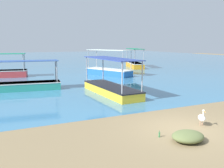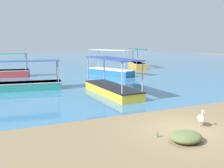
% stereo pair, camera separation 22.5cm
% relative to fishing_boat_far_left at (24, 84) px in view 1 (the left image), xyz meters
% --- Properties ---
extents(ground, '(120.00, 120.00, 0.00)m').
position_rel_fishing_boat_far_left_xyz_m(ground, '(5.30, -12.50, -0.49)').
color(ground, '#87724E').
extents(harbor_water, '(110.00, 90.00, 0.00)m').
position_rel_fishing_boat_far_left_xyz_m(harbor_water, '(5.30, 35.50, -0.49)').
color(harbor_water, teal).
rests_on(harbor_water, ground).
extents(fishing_boat_far_left, '(5.79, 2.27, 2.36)m').
position_rel_fishing_boat_far_left_xyz_m(fishing_boat_far_left, '(0.00, 0.00, 0.00)').
color(fishing_boat_far_left, teal).
rests_on(fishing_boat_far_left, harbor_water).
extents(fishing_boat_far_right, '(3.86, 6.13, 2.93)m').
position_rel_fishing_boat_far_left_xyz_m(fishing_boat_far_right, '(9.92, 5.54, 0.07)').
color(fishing_boat_far_right, '#2562AB').
rests_on(fishing_boat_far_right, harbor_water).
extents(fishing_boat_outer, '(2.02, 6.50, 2.65)m').
position_rel_fishing_boat_far_left_xyz_m(fishing_boat_outer, '(5.64, -4.32, 0.02)').
color(fishing_boat_outer, gold).
rests_on(fishing_boat_outer, harbor_water).
extents(fishing_boat_center, '(3.29, 6.19, 2.84)m').
position_rel_fishing_boat_far_left_xyz_m(fishing_boat_center, '(17.18, 12.06, 0.07)').
color(fishing_boat_center, orange).
rests_on(fishing_boat_center, harbor_water).
extents(pelican, '(0.48, 0.77, 0.80)m').
position_rel_fishing_boat_far_left_xyz_m(pelican, '(6.41, -12.52, -0.12)').
color(pelican, '#E0997A').
rests_on(pelican, ground).
extents(net_pile, '(1.29, 1.10, 0.41)m').
position_rel_fishing_boat_far_left_xyz_m(net_pile, '(4.55, -13.69, -0.29)').
color(net_pile, '#5F6B3D').
rests_on(net_pile, ground).
extents(glass_bottle, '(0.07, 0.07, 0.27)m').
position_rel_fishing_boat_far_left_xyz_m(glass_bottle, '(3.82, -12.86, -0.39)').
color(glass_bottle, '#3F7F4C').
rests_on(glass_bottle, ground).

